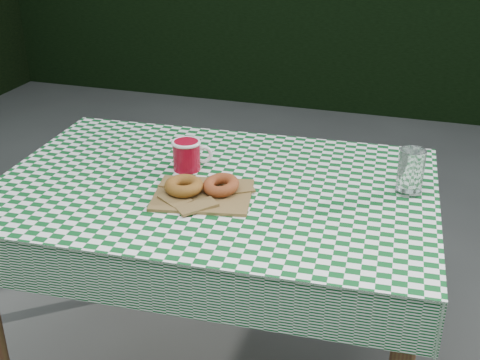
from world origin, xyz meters
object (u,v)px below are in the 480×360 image
paper_bag (203,194)px  drinking_glass (411,172)px  coffee_mug (187,155)px  table (216,291)px

paper_bag → drinking_glass: size_ratio=2.04×
paper_bag → drinking_glass: bearing=19.5°
paper_bag → coffee_mug: size_ratio=1.63×
coffee_mug → drinking_glass: bearing=-22.0°
paper_bag → drinking_glass: 0.59m
table → drinking_glass: 0.71m
table → drinking_glass: drinking_glass is taller
table → coffee_mug: (-0.11, 0.07, 0.43)m
table → paper_bag: paper_bag is taller
table → coffee_mug: size_ratio=7.59×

